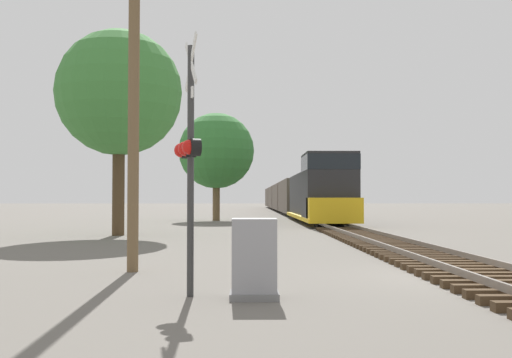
{
  "coord_description": "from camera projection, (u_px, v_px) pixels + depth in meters",
  "views": [
    {
      "loc": [
        -5.02,
        -12.97,
        1.72
      ],
      "look_at": [
        -4.67,
        11.16,
        2.51
      ],
      "focal_mm": 42.0,
      "sensor_mm": 36.0,
      "label": 1
    }
  ],
  "objects": [
    {
      "name": "relay_cabinet",
      "position": [
        254.0,
        259.0,
        10.29
      ],
      "size": [
        0.84,
        0.68,
        1.38
      ],
      "color": "slate",
      "rests_on": "ground"
    },
    {
      "name": "freight_train",
      "position": [
        287.0,
        197.0,
        75.84
      ],
      "size": [
        3.13,
        86.74,
        4.49
      ],
      "color": "#232326",
      "rests_on": "ground"
    },
    {
      "name": "tree_far_right",
      "position": [
        119.0,
        93.0,
        28.12
      ],
      "size": [
        5.91,
        5.91,
        9.66
      ],
      "color": "#473521",
      "rests_on": "ground"
    },
    {
      "name": "tree_mid_background",
      "position": [
        216.0,
        151.0,
        46.91
      ],
      "size": [
        5.93,
        5.93,
        8.44
      ],
      "color": "brown",
      "rests_on": "ground"
    },
    {
      "name": "utility_pole",
      "position": [
        134.0,
        87.0,
        14.21
      ],
      "size": [
        1.8,
        0.27,
        8.43
      ],
      "color": "brown",
      "rests_on": "ground"
    },
    {
      "name": "crossing_signal_near",
      "position": [
        189.0,
        152.0,
        10.57
      ],
      "size": [
        0.57,
        1.01,
        4.61
      ],
      "rotation": [
        0.0,
        0.0,
        -1.27
      ],
      "color": "#333333",
      "rests_on": "ground"
    },
    {
      "name": "rail_track_bed",
      "position": [
        478.0,
        272.0,
        12.98
      ],
      "size": [
        2.6,
        160.0,
        0.31
      ],
      "color": "#42301E",
      "rests_on": "ground"
    },
    {
      "name": "ground_plane",
      "position": [
        479.0,
        278.0,
        12.97
      ],
      "size": [
        400.0,
        400.0,
        0.0
      ],
      "primitive_type": "plane",
      "color": "#666059"
    }
  ]
}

